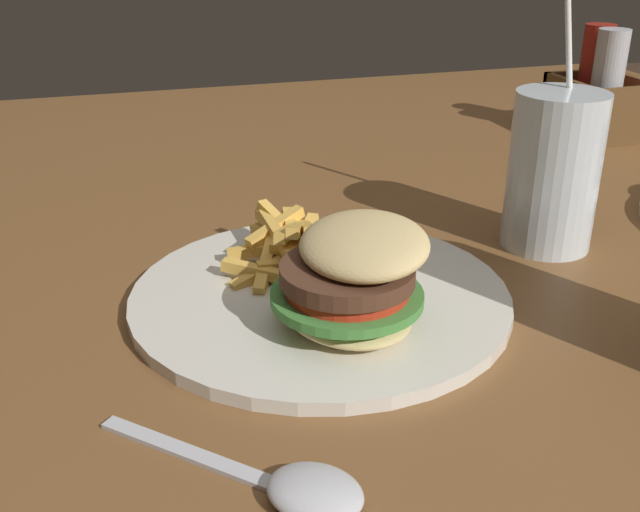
# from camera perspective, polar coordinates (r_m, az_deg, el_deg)

# --- Properties ---
(dining_table) EXTENTS (1.47, 1.28, 0.71)m
(dining_table) POSITION_cam_1_polar(r_m,az_deg,el_deg) (0.73, 12.78, -5.31)
(dining_table) COLOR brown
(dining_table) RESTS_ON ground_plane
(meal_plate_near) EXTENTS (0.29, 0.29, 0.09)m
(meal_plate_near) POSITION_cam_1_polar(r_m,az_deg,el_deg) (0.55, 0.67, -2.20)
(meal_plate_near) COLOR silver
(meal_plate_near) RESTS_ON dining_table
(juice_glass) EXTENTS (0.08, 0.08, 0.22)m
(juice_glass) POSITION_cam_1_polar(r_m,az_deg,el_deg) (0.68, 17.31, 5.79)
(juice_glass) COLOR silver
(juice_glass) RESTS_ON dining_table
(spoon) EXTENTS (0.13, 0.13, 0.01)m
(spoon) POSITION_cam_1_polar(r_m,az_deg,el_deg) (0.40, -1.48, -17.25)
(spoon) COLOR silver
(spoon) RESTS_ON dining_table
(condiment_caddy) EXTENTS (0.12, 0.10, 0.14)m
(condiment_caddy) POSITION_cam_1_polar(r_m,az_deg,el_deg) (1.07, 20.48, 11.36)
(condiment_caddy) COLOR brown
(condiment_caddy) RESTS_ON dining_table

